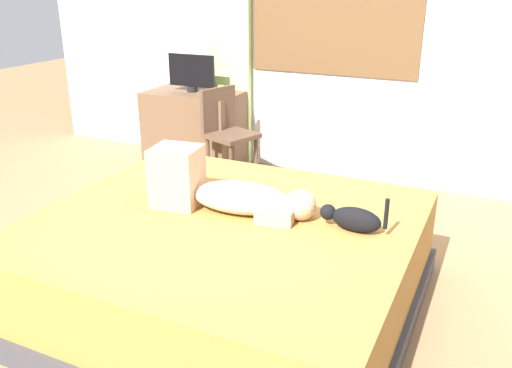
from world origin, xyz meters
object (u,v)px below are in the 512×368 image
at_px(person_lying, 224,191).
at_px(tv_monitor, 192,72).
at_px(bed, 225,263).
at_px(cup, 221,90).
at_px(cat, 353,219).
at_px(chair_by_desk, 226,129).
at_px(desk, 195,129).

relative_size(person_lying, tv_monitor, 1.96).
bearing_deg(bed, cup, 119.01).
bearing_deg(cup, person_lying, -60.85).
height_order(cat, chair_by_desk, chair_by_desk).
xyz_separation_m(person_lying, cup, (-1.06, 1.91, 0.13)).
bearing_deg(cat, desk, 138.31).
bearing_deg(cat, chair_by_desk, 135.27).
bearing_deg(cup, cat, -46.08).
xyz_separation_m(person_lying, cat, (0.73, 0.05, -0.05)).
relative_size(cat, chair_by_desk, 0.42).
relative_size(cup, chair_by_desk, 0.10).
relative_size(desk, chair_by_desk, 1.05).
xyz_separation_m(tv_monitor, chair_by_desk, (0.51, -0.29, -0.41)).
relative_size(person_lying, chair_by_desk, 1.10).
bearing_deg(person_lying, cup, 119.15).
bearing_deg(cup, bed, -60.99).
height_order(person_lying, desk, person_lying).
bearing_deg(bed, tv_monitor, 125.32).
relative_size(bed, chair_by_desk, 2.39).
bearing_deg(desk, cup, -1.30).
xyz_separation_m(bed, desk, (-1.42, 2.03, 0.10)).
xyz_separation_m(person_lying, desk, (-1.37, 1.91, -0.28)).
bearing_deg(chair_by_desk, cup, 125.12).
bearing_deg(cup, tv_monitor, 178.75).
height_order(desk, cup, cup).
bearing_deg(tv_monitor, desk, 0.00).
relative_size(bed, person_lying, 2.18).
bearing_deg(cat, person_lying, -176.19).
distance_m(cat, tv_monitor, 2.83).
relative_size(desk, tv_monitor, 1.87).
distance_m(desk, tv_monitor, 0.55).
bearing_deg(tv_monitor, person_lying, -54.21).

